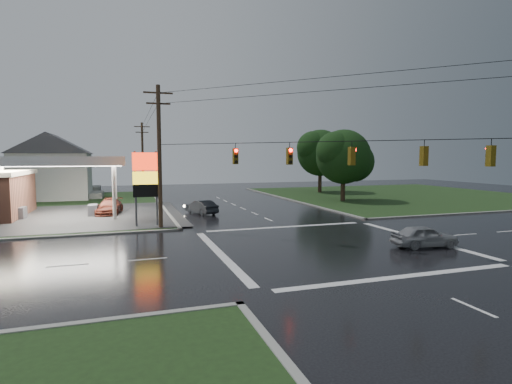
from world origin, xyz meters
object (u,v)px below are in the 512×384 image
object	(u,v)px
tree_ne_near	(344,157)
tree_ne_far	(321,153)
utility_pole_nw	(159,155)
utility_pole_n	(143,158)
house_near	(53,166)
car_north	(201,207)
car_crossing	(424,236)
car_pump	(110,207)
pylon_sign	(146,177)
house_far	(59,164)

from	to	relation	value
tree_ne_near	tree_ne_far	bearing A→B (deg)	75.93
utility_pole_nw	tree_ne_far	bearing A→B (deg)	42.59
utility_pole_n	house_near	world-z (taller)	utility_pole_n
car_north	car_crossing	distance (m)	21.36
utility_pole_nw	car_crossing	size ratio (longest dim) A/B	2.75
tree_ne_far	tree_ne_near	bearing A→B (deg)	-104.07
utility_pole_n	car_crossing	world-z (taller)	utility_pole_n
house_near	car_pump	bearing A→B (deg)	-66.62
utility_pole_nw	car_pump	size ratio (longest dim) A/B	2.22
pylon_sign	tree_ne_near	size ratio (longest dim) A/B	0.67
house_far	tree_ne_far	bearing A→B (deg)	-19.71
pylon_sign	car_north	world-z (taller)	pylon_sign
pylon_sign	tree_ne_far	xyz separation A→B (m)	(27.65, 23.49, 2.17)
pylon_sign	utility_pole_nw	size ratio (longest dim) A/B	0.55
house_far	tree_ne_near	xyz separation A→B (m)	(36.09, -26.01, 1.16)
tree_ne_near	car_north	distance (m)	20.59
utility_pole_nw	house_near	bearing A→B (deg)	113.37
utility_pole_n	car_pump	size ratio (longest dim) A/B	2.12
car_north	tree_ne_far	bearing A→B (deg)	-162.77
utility_pole_n	car_crossing	bearing A→B (deg)	-69.73
utility_pole_nw	utility_pole_n	distance (m)	28.50
house_near	tree_ne_near	xyz separation A→B (m)	(35.09, -14.01, 1.16)
car_crossing	tree_ne_near	bearing A→B (deg)	-11.72
pylon_sign	car_pump	size ratio (longest dim) A/B	1.21
pylon_sign	house_far	size ratio (longest dim) A/B	0.54
tree_ne_far	house_far	bearing A→B (deg)	160.29
car_pump	car_crossing	bearing A→B (deg)	-39.79
utility_pole_nw	utility_pole_n	xyz separation A→B (m)	(0.00, 28.50, -0.25)
car_north	house_near	bearing A→B (deg)	-72.26
tree_ne_near	car_north	world-z (taller)	tree_ne_near
house_far	tree_ne_far	world-z (taller)	tree_ne_far
house_near	house_far	size ratio (longest dim) A/B	1.00
utility_pole_n	tree_ne_far	distance (m)	26.96
utility_pole_n	car_pump	xyz separation A→B (m)	(-4.04, -19.14, -4.75)
house_near	car_pump	xyz separation A→B (m)	(7.41, -17.14, -3.69)
utility_pole_nw	car_pump	bearing A→B (deg)	113.35
pylon_sign	utility_pole_nw	xyz separation A→B (m)	(1.00, -1.00, 1.71)
house_far	car_crossing	bearing A→B (deg)	-61.48
utility_pole_n	car_crossing	xyz separation A→B (m)	(14.88, -40.29, -4.79)
utility_pole_nw	car_pump	xyz separation A→B (m)	(-4.04, 9.36, -5.00)
tree_ne_near	car_north	xyz separation A→B (m)	(-19.19, -5.64, -4.89)
house_near	car_crossing	bearing A→B (deg)	-55.49
utility_pole_n	tree_ne_near	bearing A→B (deg)	-34.10
house_far	tree_ne_near	distance (m)	44.50
pylon_sign	car_pump	distance (m)	9.49
house_far	car_crossing	xyz separation A→B (m)	(27.33, -50.29, -3.72)
pylon_sign	utility_pole_n	distance (m)	27.56
house_near	tree_ne_far	xyz separation A→B (m)	(38.10, -2.01, 1.77)
utility_pole_nw	tree_ne_far	distance (m)	36.20
pylon_sign	tree_ne_far	distance (m)	36.35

